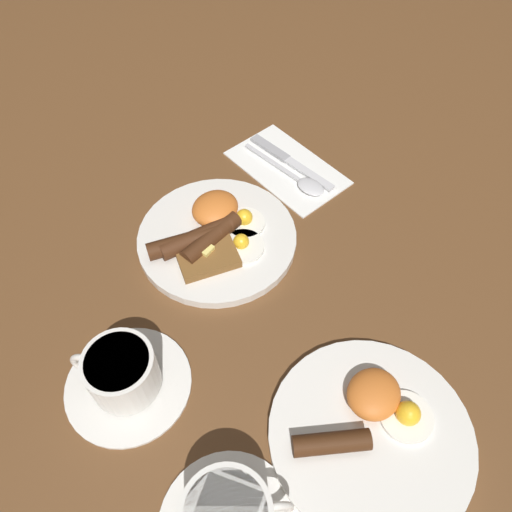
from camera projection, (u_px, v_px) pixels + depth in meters
The scene contains 7 objects.
ground_plane at pixel (218, 241), 0.78m from camera, with size 3.00×3.00×0.00m, color brown.
breakfast_plate_near at pixel (215, 235), 0.77m from camera, with size 0.25×0.25×0.05m.
breakfast_plate_far at pixel (371, 430), 0.59m from camera, with size 0.24×0.24×0.05m.
teacup_near at pixel (123, 375), 0.61m from camera, with size 0.16×0.16×0.07m.
napkin at pixel (287, 167), 0.88m from camera, with size 0.12×0.21×0.01m, color white.
knife at pixel (287, 159), 0.88m from camera, with size 0.03×0.19×0.01m.
spoon at pixel (302, 181), 0.85m from camera, with size 0.04×0.18×0.01m.
Camera 1 is at (0.32, 0.37, 0.61)m, focal length 35.00 mm.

